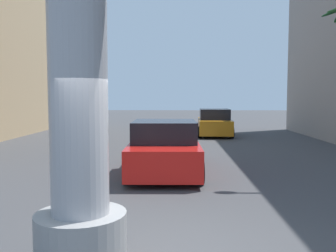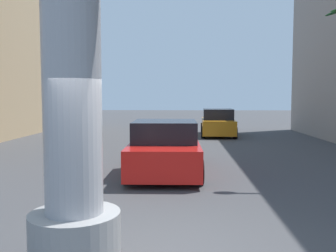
# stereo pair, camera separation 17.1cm
# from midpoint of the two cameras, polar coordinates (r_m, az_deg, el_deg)

# --- Properties ---
(ground_plane) EXTENTS (94.48, 94.48, 0.00)m
(ground_plane) POSITION_cam_midpoint_polar(r_m,az_deg,el_deg) (15.23, 0.19, -4.07)
(ground_plane) COLOR #424244
(car_lead) EXTENTS (2.18, 5.07, 1.56)m
(car_lead) POSITION_cam_midpoint_polar(r_m,az_deg,el_deg) (11.36, -0.96, -3.43)
(car_lead) COLOR black
(car_lead) RESTS_ON ground
(car_far) EXTENTS (2.07, 4.31, 1.56)m
(car_far) POSITION_cam_midpoint_polar(r_m,az_deg,el_deg) (21.97, 6.85, 0.47)
(car_far) COLOR black
(car_far) RESTS_ON ground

